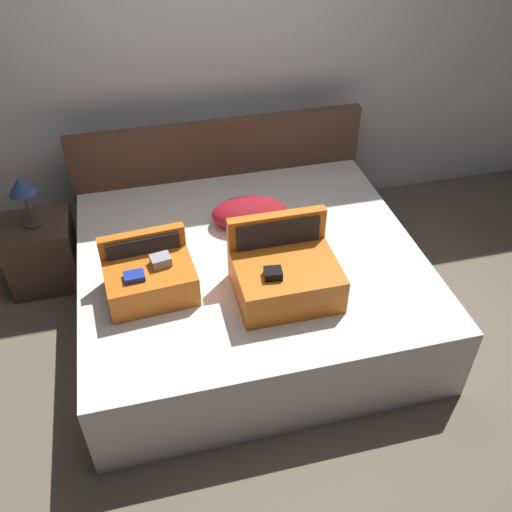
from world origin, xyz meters
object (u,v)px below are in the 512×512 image
Objects in this scene: pillow_near_headboard at (250,213)px; table_lamp at (22,188)px; bed at (251,285)px; hard_case_large at (285,275)px; hard_case_medium at (150,277)px; nightstand at (42,253)px.

pillow_near_headboard is 1.42m from table_lamp.
hard_case_large reaches higher than bed.
hard_case_medium is at bearing -51.15° from table_lamp.
nightstand is (-0.69, 0.85, -0.38)m from hard_case_medium.
hard_case_large is at bearing -36.30° from nightstand.
pillow_near_headboard is 1.45m from nightstand.
hard_case_large is at bearing -18.37° from hard_case_medium.
hard_case_medium reaches higher than pillow_near_headboard.
nightstand is 1.37× the size of table_lamp.
pillow_near_headboard is 1.37× the size of table_lamp.
pillow_near_headboard is at bearing -14.34° from table_lamp.
pillow_near_headboard is (-0.04, 0.68, -0.05)m from hard_case_large.
bed is 4.18× the size of pillow_near_headboard.
hard_case_large is 0.74m from hard_case_medium.
table_lamp reaches higher than pillow_near_headboard.
table_lamp is (-1.29, 0.66, 0.51)m from bed.
hard_case_large is at bearing -86.91° from pillow_near_headboard.
pillow_near_headboard is (0.07, 0.31, 0.33)m from bed.
bed is 1.54m from table_lamp.
table_lamp is at bearing 90.00° from nightstand.
pillow_near_headboard is at bearing 92.90° from hard_case_large.
bed is at bearing -102.67° from pillow_near_headboard.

